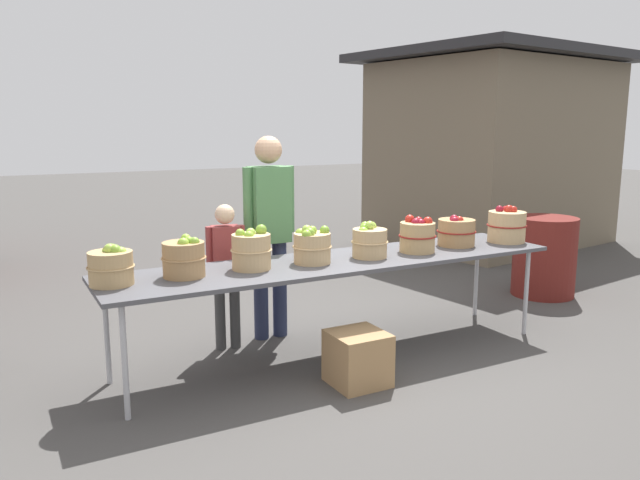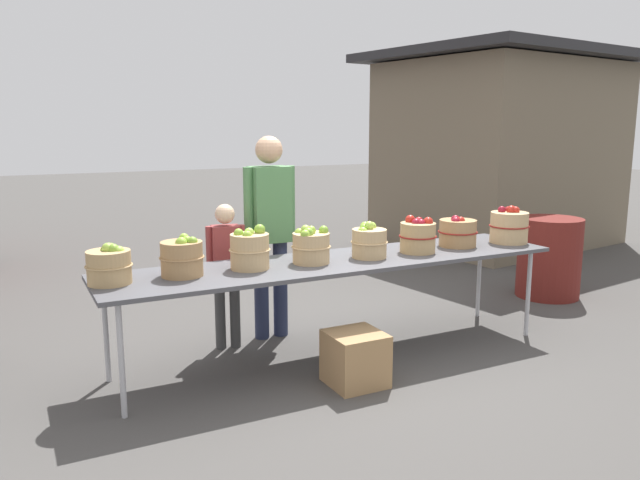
{
  "view_description": "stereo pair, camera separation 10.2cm",
  "coord_description": "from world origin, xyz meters",
  "px_view_note": "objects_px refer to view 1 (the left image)",
  "views": [
    {
      "loc": [
        -2.26,
        -3.89,
        1.74
      ],
      "look_at": [
        0.0,
        0.3,
        0.85
      ],
      "focal_mm": 34.91,
      "sensor_mm": 36.0,
      "label": 1
    },
    {
      "loc": [
        -2.17,
        -3.94,
        1.74
      ],
      "look_at": [
        0.0,
        0.3,
        0.85
      ],
      "focal_mm": 34.91,
      "sensor_mm": 36.0,
      "label": 2
    }
  ],
  "objects_px": {
    "apple_basket_green_0": "(111,266)",
    "apple_basket_red_2": "(507,225)",
    "apple_basket_red_1": "(456,232)",
    "child_customer": "(226,265)",
    "vendor_adult": "(269,221)",
    "apple_basket_green_3": "(312,246)",
    "trash_barrel": "(544,256)",
    "apple_basket_green_4": "(369,241)",
    "apple_basket_green_2": "(251,250)",
    "produce_crate": "(358,358)",
    "market_table": "(339,264)",
    "apple_basket_red_0": "(417,235)",
    "apple_basket_green_1": "(184,258)"
  },
  "relations": [
    {
      "from": "apple_basket_red_1",
      "to": "trash_barrel",
      "type": "height_order",
      "value": "apple_basket_red_1"
    },
    {
      "from": "apple_basket_green_1",
      "to": "trash_barrel",
      "type": "xyz_separation_m",
      "value": [
        3.88,
        0.47,
        -0.47
      ]
    },
    {
      "from": "trash_barrel",
      "to": "produce_crate",
      "type": "bearing_deg",
      "value": -160.65
    },
    {
      "from": "market_table",
      "to": "apple_basket_green_2",
      "type": "xyz_separation_m",
      "value": [
        -0.68,
        0.03,
        0.17
      ]
    },
    {
      "from": "apple_basket_red_2",
      "to": "apple_basket_green_0",
      "type": "bearing_deg",
      "value": 178.34
    },
    {
      "from": "market_table",
      "to": "apple_basket_green_0",
      "type": "distance_m",
      "value": 1.62
    },
    {
      "from": "apple_basket_green_1",
      "to": "child_customer",
      "type": "height_order",
      "value": "child_customer"
    },
    {
      "from": "trash_barrel",
      "to": "vendor_adult",
      "type": "bearing_deg",
      "value": 177.18
    },
    {
      "from": "market_table",
      "to": "vendor_adult",
      "type": "xyz_separation_m",
      "value": [
        -0.28,
        0.65,
        0.25
      ]
    },
    {
      "from": "apple_basket_green_4",
      "to": "apple_basket_red_1",
      "type": "relative_size",
      "value": 0.87
    },
    {
      "from": "apple_basket_green_3",
      "to": "apple_basket_red_1",
      "type": "distance_m",
      "value": 1.35
    },
    {
      "from": "apple_basket_green_1",
      "to": "apple_basket_green_3",
      "type": "xyz_separation_m",
      "value": [
        0.93,
        -0.03,
        0.0
      ]
    },
    {
      "from": "apple_basket_green_0",
      "to": "trash_barrel",
      "type": "bearing_deg",
      "value": 5.98
    },
    {
      "from": "apple_basket_green_1",
      "to": "child_customer",
      "type": "relative_size",
      "value": 0.26
    },
    {
      "from": "apple_basket_green_3",
      "to": "apple_basket_red_0",
      "type": "distance_m",
      "value": 0.92
    },
    {
      "from": "apple_basket_green_4",
      "to": "apple_basket_red_2",
      "type": "xyz_separation_m",
      "value": [
        1.37,
        -0.02,
        0.02
      ]
    },
    {
      "from": "apple_basket_red_1",
      "to": "child_customer",
      "type": "bearing_deg",
      "value": 163.34
    },
    {
      "from": "apple_basket_green_0",
      "to": "child_customer",
      "type": "relative_size",
      "value": 0.26
    },
    {
      "from": "apple_basket_green_1",
      "to": "produce_crate",
      "type": "xyz_separation_m",
      "value": [
        1.01,
        -0.54,
        -0.69
      ]
    },
    {
      "from": "apple_basket_green_1",
      "to": "produce_crate",
      "type": "distance_m",
      "value": 1.34
    },
    {
      "from": "vendor_adult",
      "to": "produce_crate",
      "type": "relative_size",
      "value": 4.55
    },
    {
      "from": "apple_basket_red_1",
      "to": "apple_basket_green_3",
      "type": "bearing_deg",
      "value": -179.33
    },
    {
      "from": "apple_basket_red_1",
      "to": "trash_barrel",
      "type": "relative_size",
      "value": 0.4
    },
    {
      "from": "apple_basket_green_0",
      "to": "apple_basket_green_4",
      "type": "bearing_deg",
      "value": -2.19
    },
    {
      "from": "apple_basket_green_2",
      "to": "apple_basket_green_1",
      "type": "bearing_deg",
      "value": 179.59
    },
    {
      "from": "apple_basket_green_2",
      "to": "apple_basket_green_4",
      "type": "height_order",
      "value": "apple_basket_green_2"
    },
    {
      "from": "apple_basket_green_1",
      "to": "apple_basket_red_0",
      "type": "bearing_deg",
      "value": -2.24
    },
    {
      "from": "market_table",
      "to": "apple_basket_red_0",
      "type": "relative_size",
      "value": 11.84
    },
    {
      "from": "apple_basket_green_2",
      "to": "apple_basket_green_4",
      "type": "bearing_deg",
      "value": -3.47
    },
    {
      "from": "market_table",
      "to": "apple_basket_red_2",
      "type": "bearing_deg",
      "value": -1.7
    },
    {
      "from": "apple_basket_green_0",
      "to": "child_customer",
      "type": "bearing_deg",
      "value": 28.84
    },
    {
      "from": "apple_basket_green_0",
      "to": "vendor_adult",
      "type": "height_order",
      "value": "vendor_adult"
    },
    {
      "from": "apple_basket_green_3",
      "to": "produce_crate",
      "type": "distance_m",
      "value": 0.87
    },
    {
      "from": "apple_basket_green_3",
      "to": "apple_basket_red_2",
      "type": "bearing_deg",
      "value": -1.6
    },
    {
      "from": "apple_basket_green_2",
      "to": "trash_barrel",
      "type": "xyz_separation_m",
      "value": [
        3.41,
        0.47,
        -0.48
      ]
    },
    {
      "from": "apple_basket_red_0",
      "to": "child_customer",
      "type": "distance_m",
      "value": 1.51
    },
    {
      "from": "apple_basket_green_1",
      "to": "apple_basket_red_2",
      "type": "relative_size",
      "value": 0.89
    },
    {
      "from": "apple_basket_green_0",
      "to": "apple_basket_red_1",
      "type": "height_order",
      "value": "apple_basket_green_0"
    },
    {
      "from": "apple_basket_red_1",
      "to": "apple_basket_green_2",
      "type": "bearing_deg",
      "value": 179.62
    },
    {
      "from": "apple_basket_red_0",
      "to": "apple_basket_red_2",
      "type": "relative_size",
      "value": 0.89
    },
    {
      "from": "vendor_adult",
      "to": "apple_basket_green_3",
      "type": "bearing_deg",
      "value": 94.92
    },
    {
      "from": "apple_basket_green_0",
      "to": "apple_basket_red_0",
      "type": "height_order",
      "value": "apple_basket_red_0"
    },
    {
      "from": "apple_basket_green_0",
      "to": "vendor_adult",
      "type": "bearing_deg",
      "value": 24.19
    },
    {
      "from": "market_table",
      "to": "apple_basket_red_0",
      "type": "distance_m",
      "value": 0.71
    },
    {
      "from": "apple_basket_green_1",
      "to": "apple_basket_green_4",
      "type": "bearing_deg",
      "value": -2.44
    },
    {
      "from": "apple_basket_green_0",
      "to": "apple_basket_red_2",
      "type": "bearing_deg",
      "value": -1.66
    },
    {
      "from": "apple_basket_green_4",
      "to": "produce_crate",
      "type": "distance_m",
      "value": 0.93
    },
    {
      "from": "apple_basket_red_2",
      "to": "trash_barrel",
      "type": "bearing_deg",
      "value": 26.45
    },
    {
      "from": "apple_basket_green_2",
      "to": "produce_crate",
      "type": "distance_m",
      "value": 1.04
    },
    {
      "from": "apple_basket_green_2",
      "to": "apple_basket_green_3",
      "type": "relative_size",
      "value": 1.06
    }
  ]
}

